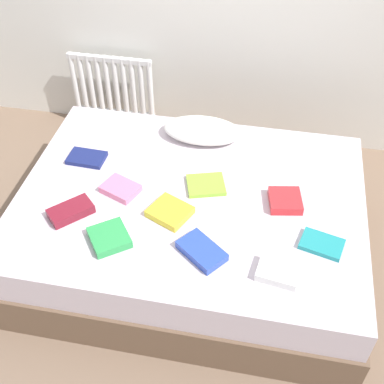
{
  "coord_description": "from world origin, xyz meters",
  "views": [
    {
      "loc": [
        0.39,
        -1.99,
        2.46
      ],
      "look_at": [
        0.0,
        0.05,
        0.48
      ],
      "focal_mm": 46.35,
      "sensor_mm": 36.0,
      "label": 1
    }
  ],
  "objects_px": {
    "textbook_green": "(109,237)",
    "textbook_maroon": "(71,211)",
    "radiator": "(112,87)",
    "textbook_white": "(278,272)",
    "textbook_teal": "(322,244)",
    "textbook_lime": "(206,185)",
    "textbook_pink": "(120,189)",
    "textbook_yellow": "(170,212)",
    "textbook_red": "(285,201)",
    "textbook_blue": "(202,251)",
    "textbook_navy": "(87,158)",
    "bed": "(190,225)",
    "pillow": "(203,130)"
  },
  "relations": [
    {
      "from": "textbook_white",
      "to": "textbook_blue",
      "type": "bearing_deg",
      "value": 179.64
    },
    {
      "from": "textbook_green",
      "to": "textbook_red",
      "type": "relative_size",
      "value": 1.07
    },
    {
      "from": "textbook_pink",
      "to": "textbook_red",
      "type": "height_order",
      "value": "textbook_red"
    },
    {
      "from": "textbook_green",
      "to": "textbook_navy",
      "type": "relative_size",
      "value": 0.88
    },
    {
      "from": "textbook_green",
      "to": "textbook_red",
      "type": "xyz_separation_m",
      "value": [
        0.88,
        0.44,
        0.0
      ]
    },
    {
      "from": "textbook_blue",
      "to": "bed",
      "type": "bearing_deg",
      "value": 146.69
    },
    {
      "from": "pillow",
      "to": "textbook_yellow",
      "type": "distance_m",
      "value": 0.72
    },
    {
      "from": "textbook_yellow",
      "to": "textbook_maroon",
      "type": "bearing_deg",
      "value": -144.52
    },
    {
      "from": "textbook_pink",
      "to": "textbook_blue",
      "type": "height_order",
      "value": "textbook_blue"
    },
    {
      "from": "textbook_white",
      "to": "textbook_green",
      "type": "bearing_deg",
      "value": -175.24
    },
    {
      "from": "textbook_pink",
      "to": "textbook_yellow",
      "type": "relative_size",
      "value": 0.97
    },
    {
      "from": "textbook_green",
      "to": "textbook_yellow",
      "type": "relative_size",
      "value": 0.95
    },
    {
      "from": "textbook_green",
      "to": "radiator",
      "type": "bearing_deg",
      "value": 161.33
    },
    {
      "from": "textbook_maroon",
      "to": "textbook_lime",
      "type": "bearing_deg",
      "value": -17.67
    },
    {
      "from": "textbook_red",
      "to": "textbook_yellow",
      "type": "xyz_separation_m",
      "value": [
        -0.61,
        -0.2,
        -0.0
      ]
    },
    {
      "from": "textbook_lime",
      "to": "textbook_maroon",
      "type": "bearing_deg",
      "value": -169.41
    },
    {
      "from": "radiator",
      "to": "textbook_navy",
      "type": "bearing_deg",
      "value": -80.36
    },
    {
      "from": "textbook_pink",
      "to": "textbook_lime",
      "type": "bearing_deg",
      "value": 38.16
    },
    {
      "from": "textbook_white",
      "to": "pillow",
      "type": "bearing_deg",
      "value": 127.07
    },
    {
      "from": "textbook_blue",
      "to": "textbook_pink",
      "type": "bearing_deg",
      "value": -176.28
    },
    {
      "from": "pillow",
      "to": "textbook_maroon",
      "type": "distance_m",
      "value": 1.0
    },
    {
      "from": "pillow",
      "to": "textbook_red",
      "type": "height_order",
      "value": "pillow"
    },
    {
      "from": "bed",
      "to": "textbook_white",
      "type": "relative_size",
      "value": 10.03
    },
    {
      "from": "bed",
      "to": "textbook_green",
      "type": "xyz_separation_m",
      "value": [
        -0.35,
        -0.41,
        0.28
      ]
    },
    {
      "from": "textbook_red",
      "to": "textbook_white",
      "type": "bearing_deg",
      "value": -101.03
    },
    {
      "from": "textbook_teal",
      "to": "textbook_navy",
      "type": "bearing_deg",
      "value": 177.52
    },
    {
      "from": "textbook_pink",
      "to": "textbook_lime",
      "type": "relative_size",
      "value": 0.94
    },
    {
      "from": "textbook_red",
      "to": "textbook_lime",
      "type": "bearing_deg",
      "value": 162.55
    },
    {
      "from": "textbook_pink",
      "to": "textbook_blue",
      "type": "xyz_separation_m",
      "value": [
        0.54,
        -0.37,
        0.0
      ]
    },
    {
      "from": "textbook_maroon",
      "to": "textbook_pink",
      "type": "bearing_deg",
      "value": 1.67
    },
    {
      "from": "pillow",
      "to": "textbook_teal",
      "type": "bearing_deg",
      "value": -45.95
    },
    {
      "from": "pillow",
      "to": "textbook_blue",
      "type": "relative_size",
      "value": 2.06
    },
    {
      "from": "textbook_navy",
      "to": "textbook_maroon",
      "type": "height_order",
      "value": "textbook_maroon"
    },
    {
      "from": "textbook_teal",
      "to": "textbook_navy",
      "type": "height_order",
      "value": "same"
    },
    {
      "from": "textbook_blue",
      "to": "textbook_green",
      "type": "bearing_deg",
      "value": -141.7
    },
    {
      "from": "pillow",
      "to": "textbook_blue",
      "type": "height_order",
      "value": "pillow"
    },
    {
      "from": "textbook_green",
      "to": "textbook_maroon",
      "type": "bearing_deg",
      "value": -154.36
    },
    {
      "from": "bed",
      "to": "textbook_teal",
      "type": "relative_size",
      "value": 9.37
    },
    {
      "from": "textbook_blue",
      "to": "textbook_red",
      "type": "xyz_separation_m",
      "value": [
        0.39,
        0.44,
        0.0
      ]
    },
    {
      "from": "textbook_teal",
      "to": "textbook_maroon",
      "type": "relative_size",
      "value": 0.91
    },
    {
      "from": "radiator",
      "to": "textbook_green",
      "type": "bearing_deg",
      "value": -72.42
    },
    {
      "from": "textbook_lime",
      "to": "textbook_white",
      "type": "xyz_separation_m",
      "value": [
        0.45,
        -0.56,
        0.01
      ]
    },
    {
      "from": "textbook_white",
      "to": "textbook_teal",
      "type": "bearing_deg",
      "value": 56.03
    },
    {
      "from": "bed",
      "to": "textbook_maroon",
      "type": "xyz_separation_m",
      "value": [
        -0.61,
        -0.27,
        0.28
      ]
    },
    {
      "from": "textbook_lime",
      "to": "textbook_teal",
      "type": "relative_size",
      "value": 1.0
    },
    {
      "from": "bed",
      "to": "textbook_pink",
      "type": "distance_m",
      "value": 0.49
    },
    {
      "from": "bed",
      "to": "textbook_teal",
      "type": "bearing_deg",
      "value": -18.06
    },
    {
      "from": "textbook_lime",
      "to": "textbook_green",
      "type": "height_order",
      "value": "textbook_green"
    },
    {
      "from": "textbook_navy",
      "to": "pillow",
      "type": "bearing_deg",
      "value": 30.62
    },
    {
      "from": "textbook_red",
      "to": "textbook_white",
      "type": "relative_size",
      "value": 0.92
    }
  ]
}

